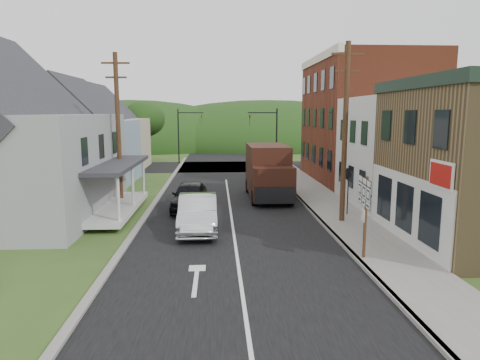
{
  "coord_description": "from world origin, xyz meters",
  "views": [
    {
      "loc": [
        -0.76,
        -17.46,
        5.59
      ],
      "look_at": [
        0.41,
        4.02,
        2.2
      ],
      "focal_mm": 32.0,
      "sensor_mm": 36.0,
      "label": 1
    }
  ],
  "objects": [
    {
      "name": "utility_pole_left",
      "position": [
        -6.5,
        8.0,
        4.66
      ],
      "size": [
        1.6,
        0.26,
        9.0
      ],
      "color": "#472D19",
      "rests_on": "ground"
    },
    {
      "name": "storefront_white",
      "position": [
        11.3,
        7.5,
        3.25
      ],
      "size": [
        8.0,
        7.0,
        6.5
      ],
      "primitive_type": "cube",
      "color": "silver",
      "rests_on": "ground"
    },
    {
      "name": "utility_pole_right",
      "position": [
        5.6,
        3.5,
        4.66
      ],
      "size": [
        1.6,
        0.26,
        9.0
      ],
      "color": "#472D19",
      "rests_on": "ground"
    },
    {
      "name": "house_blue",
      "position": [
        -11.0,
        17.0,
        3.69
      ],
      "size": [
        7.14,
        8.16,
        7.28
      ],
      "color": "#7F95AE",
      "rests_on": "ground"
    },
    {
      "name": "house_cream",
      "position": [
        -11.5,
        26.0,
        3.69
      ],
      "size": [
        7.14,
        8.16,
        7.28
      ],
      "color": "#B6A98D",
      "rests_on": "ground"
    },
    {
      "name": "dark_sedan",
      "position": [
        -2.35,
        7.06,
        0.8
      ],
      "size": [
        2.12,
        4.81,
        1.61
      ],
      "primitive_type": "imported",
      "rotation": [
        0.0,
        0.0,
        -0.05
      ],
      "color": "black",
      "rests_on": "ground"
    },
    {
      "name": "tree_left_d",
      "position": [
        -9.0,
        32.0,
        4.88
      ],
      "size": [
        4.8,
        4.8,
        6.94
      ],
      "color": "#382616",
      "rests_on": "ground"
    },
    {
      "name": "delivery_van",
      "position": [
        2.6,
        10.05,
        1.76
      ],
      "size": [
        2.64,
        6.26,
        3.49
      ],
      "rotation": [
        0.0,
        0.0,
        0.01
      ],
      "color": "black",
      "rests_on": "ground"
    },
    {
      "name": "house_gray",
      "position": [
        -12.0,
        6.0,
        4.23
      ],
      "size": [
        10.2,
        12.24,
        8.35
      ],
      "color": "gray",
      "rests_on": "ground"
    },
    {
      "name": "curb_left",
      "position": [
        -4.65,
        8.0,
        0.06
      ],
      "size": [
        0.3,
        55.0,
        0.12
      ],
      "primitive_type": "cube",
      "color": "slate",
      "rests_on": "ground"
    },
    {
      "name": "road",
      "position": [
        0.0,
        10.0,
        0.0
      ],
      "size": [
        9.0,
        90.0,
        0.02
      ],
      "primitive_type": "cube",
      "color": "black",
      "rests_on": "ground"
    },
    {
      "name": "cross_road",
      "position": [
        0.0,
        27.0,
        0.0
      ],
      "size": [
        60.0,
        9.0,
        0.02
      ],
      "primitive_type": "cube",
      "color": "black",
      "rests_on": "ground"
    },
    {
      "name": "ground",
      "position": [
        0.0,
        0.0,
        0.0
      ],
      "size": [
        120.0,
        120.0,
        0.0
      ],
      "primitive_type": "plane",
      "color": "#2D4719",
      "rests_on": "ground"
    },
    {
      "name": "traffic_signal_left",
      "position": [
        -4.3,
        30.5,
        3.76
      ],
      "size": [
        2.87,
        0.2,
        6.0
      ],
      "color": "black",
      "rests_on": "ground"
    },
    {
      "name": "route_sign_cluster",
      "position": [
        4.76,
        -2.11,
        2.17
      ],
      "size": [
        0.24,
        1.77,
        3.11
      ],
      "rotation": [
        0.0,
        0.0,
        -0.1
      ],
      "color": "#472D19",
      "rests_on": "sidewalk_right"
    },
    {
      "name": "warning_sign",
      "position": [
        6.25,
        4.8,
        1.79
      ],
      "size": [
        0.27,
        0.67,
        2.56
      ],
      "rotation": [
        0.0,
        0.0,
        0.37
      ],
      "color": "black",
      "rests_on": "sidewalk_right"
    },
    {
      "name": "storefront_red",
      "position": [
        11.3,
        17.0,
        5.0
      ],
      "size": [
        8.0,
        12.0,
        10.0
      ],
      "primitive_type": "cube",
      "color": "maroon",
      "rests_on": "ground"
    },
    {
      "name": "curb_right",
      "position": [
        4.55,
        8.0,
        0.07
      ],
      "size": [
        0.2,
        55.0,
        0.15
      ],
      "primitive_type": "cube",
      "color": "slate",
      "rests_on": "ground"
    },
    {
      "name": "silver_sedan",
      "position": [
        -1.69,
        2.53,
        0.84
      ],
      "size": [
        1.92,
        5.17,
        1.69
      ],
      "primitive_type": "imported",
      "rotation": [
        0.0,
        0.0,
        0.03
      ],
      "color": "silver",
      "rests_on": "ground"
    },
    {
      "name": "sidewalk_right",
      "position": [
        5.9,
        8.0,
        0.07
      ],
      "size": [
        2.8,
        55.0,
        0.15
      ],
      "primitive_type": "cube",
      "color": "slate",
      "rests_on": "ground"
    },
    {
      "name": "forested_ridge",
      "position": [
        0.0,
        55.0,
        0.0
      ],
      "size": [
        90.0,
        30.0,
        16.0
      ],
      "primitive_type": "ellipsoid",
      "color": "#17340F",
      "rests_on": "ground"
    },
    {
      "name": "traffic_signal_right",
      "position": [
        4.3,
        23.5,
        3.76
      ],
      "size": [
        2.87,
        0.2,
        6.0
      ],
      "color": "black",
      "rests_on": "ground"
    }
  ]
}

